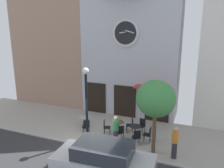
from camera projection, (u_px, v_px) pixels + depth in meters
ground_plane at (90, 154)px, 11.24m from camera, size 24.02×11.04×0.13m
clock_building at (131, 42)px, 16.07m from camera, size 7.03×3.84×10.31m
neighbor_building_left at (55, 36)px, 18.81m from camera, size 6.81×3.22×11.39m
street_lamp at (87, 105)px, 12.05m from camera, size 0.36×0.36×4.24m
street_tree at (156, 99)px, 10.70m from camera, size 1.95×1.75×3.83m
cafe_table_center at (85, 120)px, 14.15m from camera, size 0.76×0.76×0.74m
cafe_table_leftmost at (119, 125)px, 13.36m from camera, size 0.68×0.68×0.75m
cafe_table_near_door at (135, 130)px, 12.75m from camera, size 0.68×0.68×0.77m
cafe_chair_facing_street at (106, 126)px, 13.21m from camera, size 0.51×0.51×0.90m
cafe_chair_near_tree at (142, 125)px, 13.41m from camera, size 0.48×0.48×0.90m
cafe_chair_near_lamp at (149, 134)px, 12.27m from camera, size 0.41×0.41×0.90m
cafe_chair_outer at (131, 124)px, 13.54m from camera, size 0.53×0.53×0.90m
cafe_chair_right_end at (120, 131)px, 12.54m from camera, size 0.56×0.56×0.90m
cafe_chair_by_entrance at (137, 136)px, 11.96m from camera, size 0.54×0.54×0.90m
cafe_chair_under_awning at (86, 125)px, 13.34m from camera, size 0.56×0.56×0.90m
pedestrian_green at (116, 130)px, 11.96m from camera, size 0.44×0.44×1.67m
pedestrian_orange at (175, 142)px, 10.66m from camera, size 0.39×0.39×1.67m
parked_car_silver at (104, 161)px, 9.32m from camera, size 4.40×2.22×1.55m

